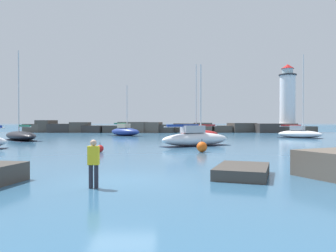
{
  "coord_description": "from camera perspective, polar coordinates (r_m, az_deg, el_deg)",
  "views": [
    {
      "loc": [
        1.81,
        -12.34,
        2.2
      ],
      "look_at": [
        1.54,
        24.86,
        1.68
      ],
      "focal_mm": 35.0,
      "sensor_mm": 36.0,
      "label": 1
    }
  ],
  "objects": [
    {
      "name": "sailboat_moored_5",
      "position": [
        50.21,
        -7.5,
        -0.91
      ],
      "size": [
        5.8,
        5.26,
        7.66
      ],
      "color": "navy",
      "rests_on": "ground"
    },
    {
      "name": "person_on_rocks",
      "position": [
        11.07,
        -12.85,
        -6.02
      ],
      "size": [
        0.36,
        0.22,
        1.6
      ],
      "color": "#282833",
      "rests_on": "ground"
    },
    {
      "name": "sailboat_moored_0",
      "position": [
        29.34,
        4.83,
        -2.15
      ],
      "size": [
        6.87,
        5.05,
        7.32
      ],
      "color": "white",
      "rests_on": "ground"
    },
    {
      "name": "lighthouse",
      "position": [
        70.95,
        20.09,
        3.82
      ],
      "size": [
        4.11,
        4.11,
        13.82
      ],
      "color": "gray",
      "rests_on": "ground"
    },
    {
      "name": "foreground_rocks",
      "position": [
        12.62,
        10.57,
        -7.32
      ],
      "size": [
        17.02,
        6.54,
        1.04
      ],
      "color": "brown",
      "rests_on": "ground"
    },
    {
      "name": "ground_plane",
      "position": [
        12.66,
        -7.9,
        -9.21
      ],
      "size": [
        600.0,
        600.0,
        0.0
      ],
      "primitive_type": "plane",
      "color": "#336084"
    },
    {
      "name": "open_sea_beyond",
      "position": [
        125.56,
        -0.41,
        -0.2
      ],
      "size": [
        400.0,
        116.0,
        0.01
      ],
      "color": "#235175",
      "rests_on": "ground"
    },
    {
      "name": "mooring_buoy_orange_near",
      "position": [
        23.53,
        5.92,
        -3.64
      ],
      "size": [
        0.75,
        0.75,
        0.95
      ],
      "color": "#EA5914",
      "rests_on": "ground"
    },
    {
      "name": "sailboat_moored_1",
      "position": [
        46.75,
        21.9,
        -1.16
      ],
      "size": [
        5.61,
        5.06,
        10.97
      ],
      "color": "white",
      "rests_on": "ground"
    },
    {
      "name": "breakwater_jetty",
      "position": [
        65.68,
        -1.82,
        -0.32
      ],
      "size": [
        58.03,
        6.99,
        2.45
      ],
      "color": "brown",
      "rests_on": "ground"
    },
    {
      "name": "sailboat_moored_2",
      "position": [
        41.69,
        -24.3,
        -1.52
      ],
      "size": [
        7.06,
        7.66,
        10.51
      ],
      "color": "black",
      "rests_on": "ground"
    },
    {
      "name": "sailboat_moored_6",
      "position": [
        45.95,
        5.39,
        -1.24
      ],
      "size": [
        6.04,
        5.1,
        10.23
      ],
      "color": "maroon",
      "rests_on": "ground"
    },
    {
      "name": "mooring_buoy_far_side",
      "position": [
        23.94,
        -11.75,
        -3.87
      ],
      "size": [
        0.51,
        0.51,
        0.71
      ],
      "color": "red",
      "rests_on": "ground"
    }
  ]
}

